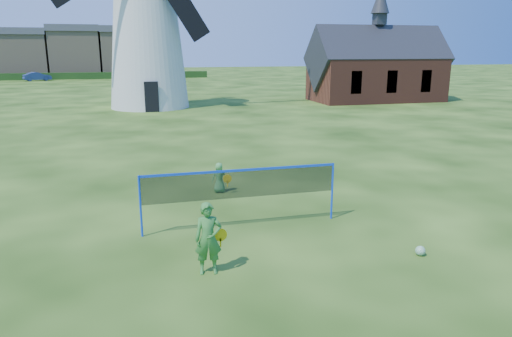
{
  "coord_description": "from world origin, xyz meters",
  "views": [
    {
      "loc": [
        -2.73,
        -10.78,
        4.48
      ],
      "look_at": [
        0.2,
        0.5,
        1.5
      ],
      "focal_mm": 32.97,
      "sensor_mm": 36.0,
      "label": 1
    }
  ],
  "objects_px": {
    "chapel": "(376,69)",
    "play_ball": "(420,251)",
    "player_girl": "(208,239)",
    "windmill": "(146,24)",
    "player_boy": "(219,178)",
    "car_right": "(37,77)",
    "badminton_net": "(241,185)"
  },
  "relations": [
    {
      "from": "windmill",
      "to": "player_girl",
      "type": "relative_size",
      "value": 12.09
    },
    {
      "from": "player_girl",
      "to": "play_ball",
      "type": "xyz_separation_m",
      "value": [
        4.69,
        -0.36,
        -0.64
      ]
    },
    {
      "from": "badminton_net",
      "to": "player_girl",
      "type": "xyz_separation_m",
      "value": [
        -1.21,
        -2.33,
        -0.39
      ]
    },
    {
      "from": "badminton_net",
      "to": "player_boy",
      "type": "xyz_separation_m",
      "value": [
        -0.0,
        3.14,
        -0.66
      ]
    },
    {
      "from": "chapel",
      "to": "play_ball",
      "type": "distance_m",
      "value": 33.12
    },
    {
      "from": "windmill",
      "to": "player_girl",
      "type": "height_order",
      "value": "windmill"
    },
    {
      "from": "play_ball",
      "to": "chapel",
      "type": "bearing_deg",
      "value": 63.37
    },
    {
      "from": "windmill",
      "to": "play_ball",
      "type": "distance_m",
      "value": 30.49
    },
    {
      "from": "windmill",
      "to": "player_girl",
      "type": "xyz_separation_m",
      "value": [
        -0.0,
        -29.13,
        -5.56
      ]
    },
    {
      "from": "badminton_net",
      "to": "player_boy",
      "type": "height_order",
      "value": "badminton_net"
    },
    {
      "from": "windmill",
      "to": "chapel",
      "type": "distance_m",
      "value": 19.81
    },
    {
      "from": "badminton_net",
      "to": "play_ball",
      "type": "height_order",
      "value": "badminton_net"
    },
    {
      "from": "chapel",
      "to": "player_girl",
      "type": "bearing_deg",
      "value": -123.76
    },
    {
      "from": "windmill",
      "to": "play_ball",
      "type": "relative_size",
      "value": 82.8
    },
    {
      "from": "badminton_net",
      "to": "car_right",
      "type": "distance_m",
      "value": 65.07
    },
    {
      "from": "windmill",
      "to": "badminton_net",
      "type": "relative_size",
      "value": 3.61
    },
    {
      "from": "play_ball",
      "to": "badminton_net",
      "type": "bearing_deg",
      "value": 142.33
    },
    {
      "from": "windmill",
      "to": "player_boy",
      "type": "relative_size",
      "value": 18.8
    },
    {
      "from": "windmill",
      "to": "badminton_net",
      "type": "xyz_separation_m",
      "value": [
        1.21,
        -26.8,
        -5.17
      ]
    },
    {
      "from": "player_boy",
      "to": "windmill",
      "type": "bearing_deg",
      "value": -86.23
    },
    {
      "from": "player_girl",
      "to": "play_ball",
      "type": "relative_size",
      "value": 6.85
    },
    {
      "from": "car_right",
      "to": "badminton_net",
      "type": "bearing_deg",
      "value": 172.53
    },
    {
      "from": "chapel",
      "to": "play_ball",
      "type": "xyz_separation_m",
      "value": [
        -14.79,
        -29.51,
        -2.64
      ]
    },
    {
      "from": "car_right",
      "to": "windmill",
      "type": "bearing_deg",
      "value": -179.71
    },
    {
      "from": "windmill",
      "to": "car_right",
      "type": "height_order",
      "value": "windmill"
    },
    {
      "from": "badminton_net",
      "to": "car_right",
      "type": "bearing_deg",
      "value": 103.94
    },
    {
      "from": "player_girl",
      "to": "car_right",
      "type": "distance_m",
      "value": 67.06
    },
    {
      "from": "chapel",
      "to": "car_right",
      "type": "distance_m",
      "value": 49.77
    },
    {
      "from": "chapel",
      "to": "car_right",
      "type": "bearing_deg",
      "value": 133.06
    },
    {
      "from": "chapel",
      "to": "player_boy",
      "type": "xyz_separation_m",
      "value": [
        -18.28,
        -23.68,
        -2.27
      ]
    },
    {
      "from": "windmill",
      "to": "badminton_net",
      "type": "distance_m",
      "value": 27.32
    },
    {
      "from": "player_boy",
      "to": "play_ball",
      "type": "distance_m",
      "value": 6.8
    }
  ]
}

